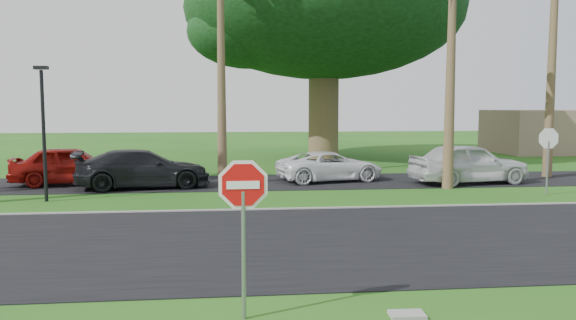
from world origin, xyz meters
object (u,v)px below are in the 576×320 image
at_px(car_red, 71,166).
at_px(car_minivan, 330,167).
at_px(stop_sign_near, 243,206).
at_px(car_pickup, 469,164).
at_px(car_dark, 143,169).
at_px(stop_sign_far, 548,147).

distance_m(car_red, car_minivan, 10.96).
height_order(stop_sign_near, car_red, stop_sign_near).
xyz_separation_m(car_red, car_minivan, (10.96, -0.05, -0.16)).
relative_size(car_red, car_pickup, 0.94).
height_order(car_red, car_dark, car_red).
height_order(car_dark, car_pickup, car_pickup).
distance_m(car_minivan, car_pickup, 5.87).
bearing_deg(car_pickup, stop_sign_near, 136.61).
bearing_deg(car_minivan, car_dark, 85.43).
height_order(car_dark, car_minivan, car_dark).
height_order(stop_sign_far, car_red, stop_sign_far).
relative_size(stop_sign_far, car_pickup, 0.52).
relative_size(stop_sign_near, car_minivan, 0.57).
relative_size(car_red, car_minivan, 1.02).
bearing_deg(car_minivan, stop_sign_near, 151.55).
bearing_deg(car_minivan, stop_sign_far, -135.51).
distance_m(stop_sign_far, car_red, 18.87).
height_order(stop_sign_far, car_pickup, stop_sign_far).
height_order(stop_sign_near, car_dark, stop_sign_near).
bearing_deg(stop_sign_near, car_dark, 104.21).
bearing_deg(car_pickup, car_minivan, 68.04).
bearing_deg(stop_sign_near, car_red, 113.39).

